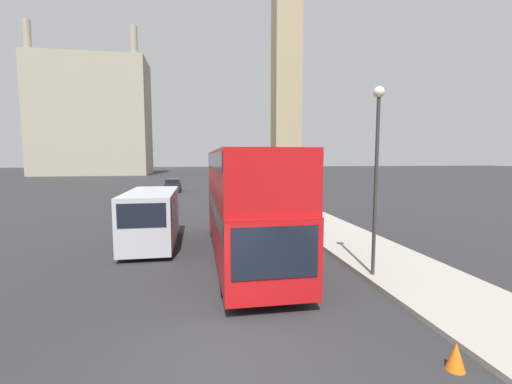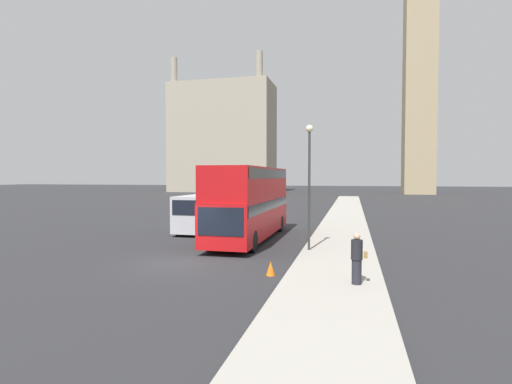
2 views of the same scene
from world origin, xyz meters
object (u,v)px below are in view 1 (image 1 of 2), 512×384
red_double_decker_bus (245,198)px  parked_sedan (173,186)px  clock_tower (287,23)px  white_van (151,217)px  street_lamp (377,155)px

red_double_decker_bus → parked_sedan: size_ratio=2.63×
clock_tower → white_van: bearing=-109.6°
street_lamp → parked_sedan: size_ratio=1.45×
white_van → parked_sedan: bearing=91.8°
red_double_decker_bus → street_lamp: street_lamp is taller
white_van → street_lamp: 10.19m
red_double_decker_bus → white_van: 4.78m
street_lamp → clock_tower: bearing=77.7°
parked_sedan → red_double_decker_bus: bearing=-80.3°
clock_tower → street_lamp: clock_tower is taller
clock_tower → street_lamp: 81.35m
clock_tower → red_double_decker_bus: 79.92m
street_lamp → parked_sedan: bearing=105.3°
white_van → red_double_decker_bus: bearing=-30.1°
clock_tower → red_double_decker_bus: (-19.87, -69.58, -33.92)m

